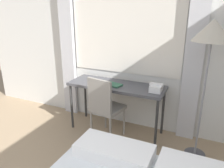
# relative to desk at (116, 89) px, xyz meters

# --- Properties ---
(wall_back_with_window) EXTENTS (5.61, 0.13, 2.70)m
(wall_back_with_window) POSITION_rel_desk_xyz_m (0.06, 0.32, 0.67)
(wall_back_with_window) COLOR silver
(wall_back_with_window) RESTS_ON ground_plane
(desk) EXTENTS (1.40, 0.49, 0.75)m
(desk) POSITION_rel_desk_xyz_m (0.00, 0.00, 0.00)
(desk) COLOR #4C4C51
(desk) RESTS_ON ground_plane
(desk_chair) EXTENTS (0.47, 0.47, 0.92)m
(desk_chair) POSITION_rel_desk_xyz_m (-0.06, -0.26, -0.16)
(desk_chair) COLOR gray
(desk_chair) RESTS_ON ground_plane
(standing_lamp) EXTENTS (0.43, 0.43, 1.69)m
(standing_lamp) POSITION_rel_desk_xyz_m (1.16, -0.15, 0.80)
(standing_lamp) COLOR #4C4C51
(standing_lamp) RESTS_ON ground_plane
(telephone) EXTENTS (0.17, 0.19, 0.11)m
(telephone) POSITION_rel_desk_xyz_m (0.59, -0.03, 0.11)
(telephone) COLOR white
(telephone) RESTS_ON desk
(book) EXTENTS (0.26, 0.19, 0.02)m
(book) POSITION_rel_desk_xyz_m (-0.02, -0.06, 0.08)
(book) COLOR #33664C
(book) RESTS_ON desk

